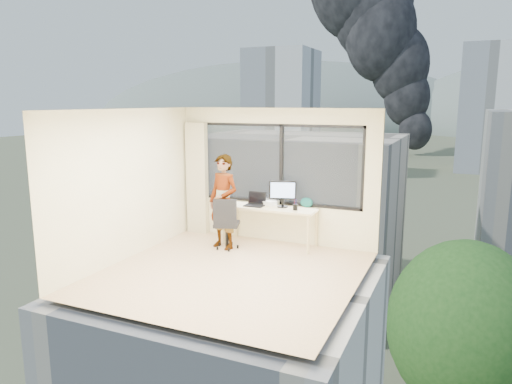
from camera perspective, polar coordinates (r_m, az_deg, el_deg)
The scene contains 24 objects.
floor at distance 7.75m, azimuth -3.02°, elevation -9.67°, with size 4.00×4.00×0.01m, color beige.
ceiling at distance 7.26m, azimuth -3.23°, elevation 9.93°, with size 4.00×4.00×0.01m, color white.
wall_front at distance 5.73m, azimuth -12.20°, elevation -3.71°, with size 4.00×0.01×2.60m, color beige.
wall_left at distance 8.47m, azimuth -15.28°, elevation 0.86°, with size 0.01×4.00×2.60m, color beige.
wall_right at distance 6.75m, azimuth 12.23°, elevation -1.50°, with size 0.01×4.00×2.60m, color beige.
window_wall at distance 9.14m, azimuth 2.82°, elevation 3.37°, with size 3.30×0.16×1.55m, color black, non-canonical shape.
curtain at distance 9.86m, azimuth -7.11°, elevation 1.64°, with size 0.45×0.14×2.30m, color beige.
desk at distance 9.08m, azimuth 1.68°, elevation -4.09°, with size 1.80×0.60×0.75m, color beige.
chair at distance 8.84m, azimuth -3.55°, elevation -3.68°, with size 0.51×0.51×1.00m, color black, non-canonical shape.
person at distance 8.80m, azimuth -3.95°, elevation -1.19°, with size 0.64×0.42×1.77m, color #2D2D33.
monitor at distance 8.91m, azimuth 3.24°, elevation -0.23°, with size 0.51×0.11×0.51m, color black, non-canonical shape.
game_console at distance 9.18m, azimuth 1.45°, elevation -1.24°, with size 0.35×0.29×0.08m, color white.
laptop at distance 9.01m, azimuth -0.19°, elevation -0.96°, with size 0.37×0.39×0.24m, color black, non-canonical shape.
cellphone at distance 9.02m, azimuth -1.00°, elevation -1.69°, with size 0.11×0.05×0.01m, color black.
pen_cup at distance 8.72m, azimuth 4.76°, elevation -1.83°, with size 0.09×0.09×0.11m, color black.
handbag at distance 8.97m, azimuth 6.12°, elevation -1.26°, with size 0.24×0.12×0.18m, color #0C4D4B.
exterior_ground at distance 127.61m, azimuth 22.07°, elevation 2.54°, with size 400.00×400.00×0.04m, color #515B3D.
near_bldg_a at distance 39.69m, azimuth 4.97°, elevation -3.34°, with size 16.00×12.00×14.00m, color beige.
far_tower_a at distance 108.49m, azimuth 3.11°, elevation 9.42°, with size 14.00×14.00×28.00m, color silver.
far_tower_b at distance 126.57m, azimuth 26.22°, elevation 8.99°, with size 13.00×13.00×30.00m, color silver.
far_tower_d at distance 168.88m, azimuth 1.74°, elevation 8.92°, with size 16.00×14.00×22.00m, color silver.
hill_a at distance 349.37m, azimuth 3.08°, elevation 8.11°, with size 288.00×216.00×90.00m, color slate.
tree_a at distance 36.66m, azimuth -9.86°, elevation -9.59°, with size 7.00×7.00×8.00m, color #204D19, non-canonical shape.
tree_b at distance 27.36m, azimuth 23.62°, elevation -16.63°, with size 7.60×7.60×9.00m, color #204D19, non-canonical shape.
Camera 1 is at (3.28, -6.47, 2.72)m, focal length 33.14 mm.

